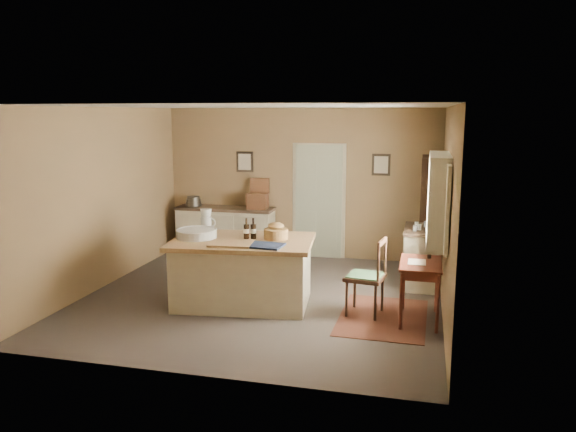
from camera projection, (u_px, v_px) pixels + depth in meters
The scene contains 16 objects.
ground at pixel (262, 297), 8.07m from camera, with size 5.00×5.00×0.00m, color #4B413A.
wall_back at pixel (300, 183), 10.21m from camera, with size 5.00×0.10×2.70m, color olive.
wall_front at pixel (188, 245), 5.44m from camera, with size 5.00×0.10×2.70m, color olive.
wall_left at pixel (102, 198), 8.41m from camera, with size 0.10×5.00×2.70m, color olive.
wall_right at pixel (447, 212), 7.24m from camera, with size 0.10×5.00×2.70m, color olive.
ceiling at pixel (261, 106), 7.58m from camera, with size 5.00×5.00×0.00m, color silver.
door at pixel (319, 200), 10.16m from camera, with size 0.97×0.06×2.11m, color #B0B697.
framed_prints at pixel (311, 163), 10.08m from camera, with size 2.82×0.02×0.38m.
window at pixel (442, 199), 7.03m from camera, with size 0.25×1.99×1.12m.
work_island at pixel (242, 270), 7.74m from camera, with size 2.04×1.45×1.20m.
sideboard at pixel (226, 230), 10.40m from camera, with size 1.82×0.52×1.18m.
rug at pixel (383, 317), 7.28m from camera, with size 1.10×1.60×0.01m, color #562418.
writing_desk at pixel (421, 270), 7.05m from camera, with size 0.51×0.83×0.82m.
desk_chair at pixel (365, 277), 7.30m from camera, with size 0.47×0.47×1.01m, color black, non-canonical shape.
right_cabinet at pixel (421, 256), 8.56m from camera, with size 0.53×0.95×0.99m.
shelving_unit at pixel (432, 215), 9.26m from camera, with size 0.33×0.86×1.92m.
Camera 1 is at (2.20, -7.41, 2.61)m, focal length 35.00 mm.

